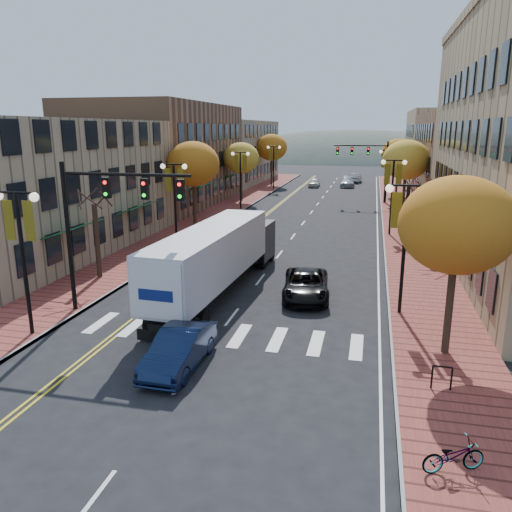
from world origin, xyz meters
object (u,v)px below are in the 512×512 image
Objects in this scene: semi_truck at (219,253)px; black_suv at (306,285)px; navy_sedan at (179,349)px; bicycle at (453,456)px.

semi_truck is 3.00× the size of black_suv.
semi_truck is 4.75m from black_suv.
navy_sedan is 2.63× the size of bicycle.
semi_truck reaches higher than bicycle.
semi_truck is 9.02× the size of bicycle.
navy_sedan is 9.34m from black_suv.
navy_sedan is at bearing 43.59° from bicycle.
black_suv is at bearing 0.85° from bicycle.
black_suv is 13.75m from bicycle.
black_suv is 3.01× the size of bicycle.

